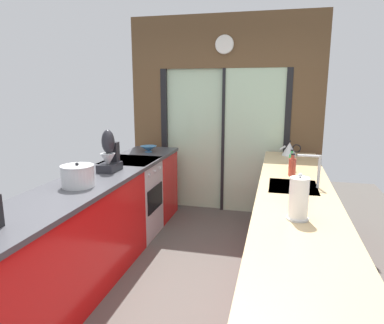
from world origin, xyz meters
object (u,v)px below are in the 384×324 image
(oven_range, at_px, (132,198))
(stand_mixer, at_px, (109,155))
(kettle, at_px, (290,149))
(stock_pot, at_px, (78,176))
(soap_bottle_far, at_px, (291,162))
(soap_bottle_near, at_px, (292,167))
(mixing_bowl, at_px, (149,149))
(paper_towel_roll, at_px, (299,199))

(oven_range, distance_m, stand_mixer, 0.84)
(kettle, bearing_deg, stand_mixer, -144.06)
(stand_mixer, relative_size, kettle, 1.62)
(stock_pot, distance_m, soap_bottle_far, 2.07)
(kettle, bearing_deg, soap_bottle_near, -90.09)
(mixing_bowl, xyz_separation_m, soap_bottle_near, (1.78, -0.86, 0.05))
(stand_mixer, bearing_deg, kettle, 35.94)
(kettle, bearing_deg, mixing_bowl, -173.74)
(soap_bottle_near, xyz_separation_m, soap_bottle_far, (0.00, 0.23, -0.00))
(kettle, xyz_separation_m, paper_towel_roll, (-0.00, -2.23, 0.05))
(stand_mixer, xyz_separation_m, stock_pot, (-0.00, -0.59, -0.07))
(kettle, bearing_deg, stock_pot, -133.47)
(mixing_bowl, distance_m, stock_pot, 1.68)
(soap_bottle_near, bearing_deg, oven_range, 169.92)
(oven_range, xyz_separation_m, soap_bottle_near, (1.80, -0.32, 0.55))
(stock_pot, xyz_separation_m, soap_bottle_near, (1.78, 0.82, -0.00))
(mixing_bowl, height_order, soap_bottle_far, soap_bottle_far)
(kettle, distance_m, soap_bottle_far, 0.83)
(oven_range, height_order, mixing_bowl, mixing_bowl)
(oven_range, bearing_deg, stock_pot, -89.08)
(kettle, height_order, paper_towel_roll, paper_towel_roll)
(stand_mixer, relative_size, soap_bottle_far, 1.97)
(soap_bottle_near, bearing_deg, stock_pot, -155.20)
(oven_range, xyz_separation_m, soap_bottle_far, (1.80, -0.09, 0.55))
(mixing_bowl, relative_size, stock_pot, 0.78)
(soap_bottle_near, bearing_deg, paper_towel_roll, -90.00)
(stock_pot, bearing_deg, soap_bottle_near, 24.80)
(mixing_bowl, xyz_separation_m, stock_pot, (-0.00, -1.68, 0.05))
(stock_pot, bearing_deg, mixing_bowl, 90.00)
(mixing_bowl, xyz_separation_m, kettle, (1.78, 0.20, 0.04))
(oven_range, relative_size, stand_mixer, 2.19)
(mixing_bowl, relative_size, soap_bottle_near, 1.01)
(oven_range, distance_m, paper_towel_roll, 2.41)
(stand_mixer, height_order, stock_pot, stand_mixer)
(soap_bottle_far, distance_m, paper_towel_roll, 1.40)
(mixing_bowl, distance_m, soap_bottle_far, 1.89)
(stock_pot, height_order, soap_bottle_far, soap_bottle_far)
(stand_mixer, bearing_deg, oven_range, 91.90)
(stand_mixer, bearing_deg, soap_bottle_far, 14.64)
(oven_range, xyz_separation_m, stand_mixer, (0.02, -0.55, 0.63))
(stand_mixer, xyz_separation_m, kettle, (1.78, 1.29, -0.08))
(oven_range, bearing_deg, soap_bottle_near, -10.08)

